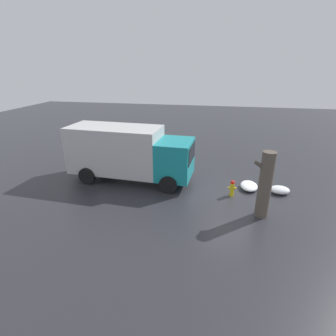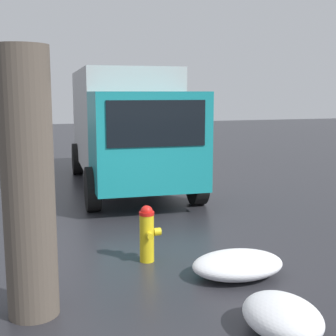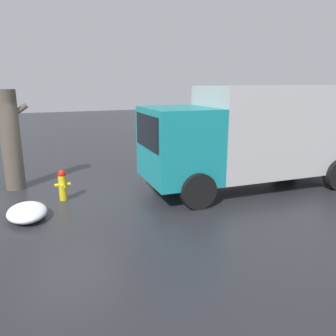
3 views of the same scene
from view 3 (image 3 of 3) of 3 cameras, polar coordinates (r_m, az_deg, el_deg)
ground_plane at (r=9.15m, az=-17.69°, el=-5.30°), size 60.00×60.00×0.00m
fire_hydrant at (r=9.02m, az=-17.88°, el=-2.81°), size 0.41×0.31×0.81m
tree_trunk at (r=10.34m, az=-25.69°, el=4.40°), size 0.82×0.54×2.85m
delivery_truck at (r=9.99m, az=15.87°, el=5.94°), size 6.78×2.79×2.94m
snow_pile_by_hydrant at (r=8.15m, az=-23.34°, el=-7.07°), size 0.86×1.23×0.32m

